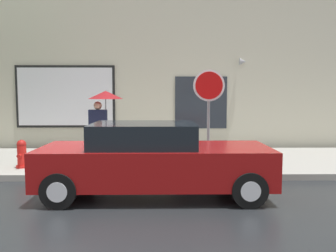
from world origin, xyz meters
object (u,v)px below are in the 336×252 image
parked_car (153,160)px  pedestrian_with_umbrella (103,106)px  fire_hydrant (22,154)px  stop_sign (209,99)px

parked_car → pedestrian_with_umbrella: size_ratio=2.29×
fire_hydrant → pedestrian_with_umbrella: bearing=23.8°
parked_car → pedestrian_with_umbrella: (-1.44, 2.81, 0.96)m
pedestrian_with_umbrella → fire_hydrant: bearing=-156.2°
parked_car → pedestrian_with_umbrella: 3.30m
parked_car → fire_hydrant: bearing=149.6°
parked_car → stop_sign: bearing=52.2°
pedestrian_with_umbrella → stop_sign: 2.97m
parked_car → fire_hydrant: size_ratio=6.30×
parked_car → fire_hydrant: 3.90m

